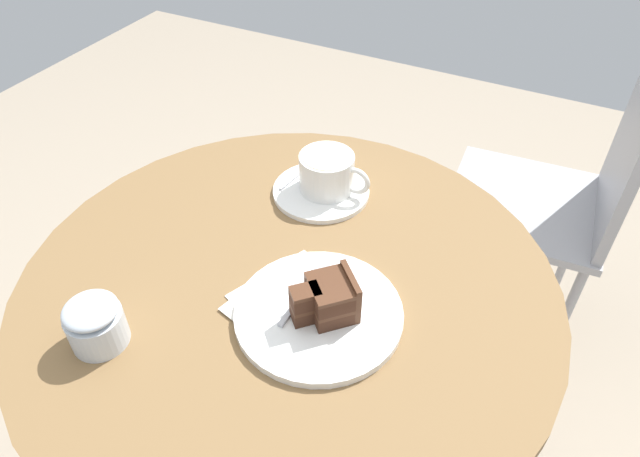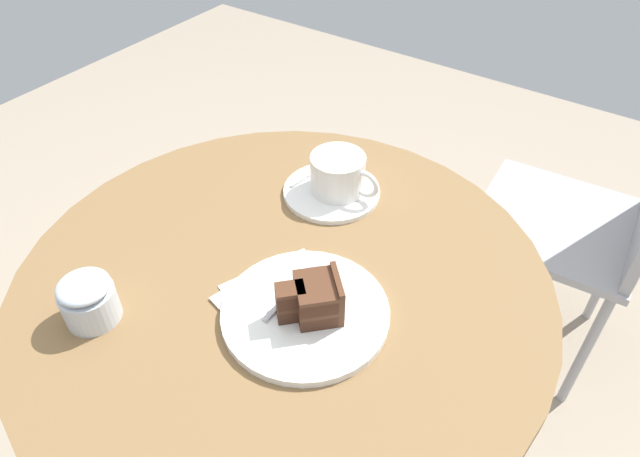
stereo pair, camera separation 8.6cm
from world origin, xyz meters
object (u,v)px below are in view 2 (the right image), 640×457
at_px(cake_slice, 314,299).
at_px(napkin, 281,300).
at_px(coffee_cup, 339,173).
at_px(teaspoon, 317,170).
at_px(saucer, 332,192).
at_px(cafe_chair, 612,201).
at_px(sugar_pot, 88,299).
at_px(fork, 300,284).
at_px(cake_plate, 305,312).

relative_size(cake_slice, napkin, 0.48).
bearing_deg(coffee_cup, teaspoon, 160.04).
bearing_deg(saucer, napkin, -72.39).
bearing_deg(cake_slice, cafe_chair, 71.27).
xyz_separation_m(cafe_chair, sugar_pot, (-0.52, -0.96, 0.23)).
bearing_deg(coffee_cup, sugar_pot, -106.65).
bearing_deg(cake_slice, napkin, -179.13).
bearing_deg(napkin, sugar_pot, -139.07).
height_order(napkin, sugar_pot, sugar_pot).
relative_size(napkin, cafe_chair, 0.21).
relative_size(cafe_chair, sugar_pot, 12.27).
relative_size(saucer, napkin, 0.86).
distance_m(coffee_cup, fork, 0.24).
height_order(saucer, teaspoon, teaspoon).
relative_size(saucer, fork, 1.29).
relative_size(coffee_cup, teaspoon, 1.25).
bearing_deg(sugar_pot, cafe_chair, 61.56).
distance_m(cake_slice, sugar_pot, 0.30).
bearing_deg(coffee_cup, fork, -70.14).
distance_m(cake_plate, sugar_pot, 0.29).
height_order(saucer, cake_plate, cake_plate).
relative_size(saucer, sugar_pot, 2.25).
relative_size(saucer, cake_plate, 0.72).
bearing_deg(saucer, coffee_cup, 40.82).
bearing_deg(cafe_chair, saucer, -40.51).
bearing_deg(cake_plate, coffee_cup, 113.83).
relative_size(teaspoon, napkin, 0.52).
xyz_separation_m(cake_plate, cafe_chair, (0.28, 0.79, -0.20)).
xyz_separation_m(fork, napkin, (-0.01, -0.03, -0.01)).
distance_m(saucer, napkin, 0.26).
xyz_separation_m(saucer, cake_plate, (0.12, -0.25, 0.00)).
height_order(cake_plate, sugar_pot, sugar_pot).
distance_m(cake_plate, cafe_chair, 0.87).
bearing_deg(sugar_pot, teaspoon, 81.73).
height_order(cake_slice, fork, cake_slice).
height_order(cake_slice, napkin, cake_slice).
distance_m(cake_slice, cafe_chair, 0.87).
xyz_separation_m(cake_plate, cake_slice, (0.01, 0.00, 0.03)).
bearing_deg(sugar_pot, coffee_cup, 73.35).
xyz_separation_m(coffee_cup, cafe_chair, (0.39, 0.54, -0.24)).
bearing_deg(coffee_cup, napkin, -74.72).
distance_m(teaspoon, napkin, 0.30).
relative_size(napkin, sugar_pot, 2.62).
bearing_deg(fork, sugar_pot, 134.70).
xyz_separation_m(saucer, cake_slice, (0.13, -0.24, 0.04)).
bearing_deg(cafe_chair, cake_plate, -23.61).
bearing_deg(cake_slice, fork, 147.41).
bearing_deg(coffee_cup, cafe_chair, 53.79).
height_order(saucer, cafe_chair, cafe_chair).
relative_size(teaspoon, sugar_pot, 1.36).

